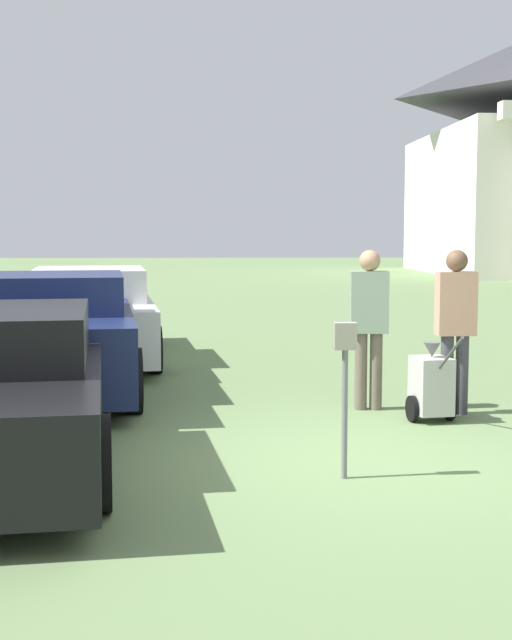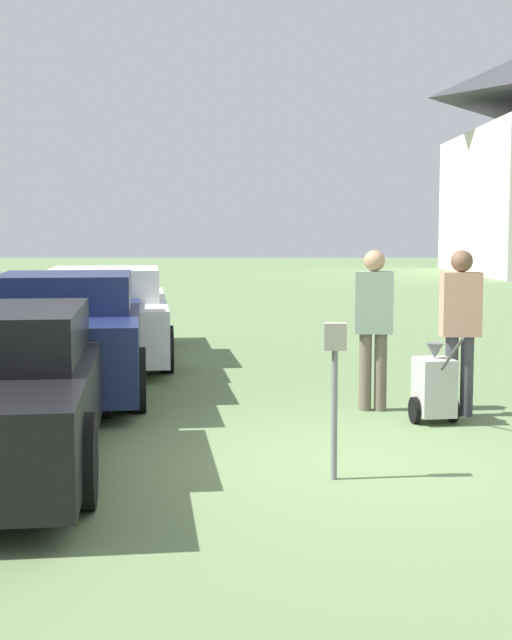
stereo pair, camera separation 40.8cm
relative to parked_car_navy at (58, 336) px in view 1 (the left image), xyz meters
name	(u,v)px [view 1 (the left image)]	position (x,y,z in m)	size (l,w,h in m)	color
ground_plane	(346,462)	(3.10, -3.51, -0.71)	(120.00, 120.00, 0.00)	#607A4C
parked_car_navy	(58,336)	(0.00, 0.00, 0.00)	(2.39, 4.89, 1.49)	#19234C
parked_car_white	(90,317)	(0.00, 2.90, -0.03)	(2.50, 5.33, 1.44)	silver
parking_meter	(345,370)	(3.01, -4.01, 0.18)	(0.18, 0.09, 1.28)	slate
person_worker	(369,319)	(3.68, -1.21, 0.32)	(0.44, 0.25, 1.80)	#665B4C
person_supervisor	(456,320)	(4.58, -1.51, 0.33)	(0.42, 0.24, 1.81)	#3F3F47
equipment_cart	(431,385)	(4.24, -1.86, -0.33)	(0.51, 1.00, 1.00)	#B2B2AD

